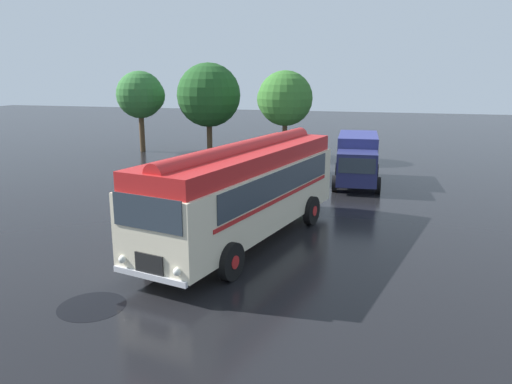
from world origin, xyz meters
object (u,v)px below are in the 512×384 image
object	(u,v)px
vintage_bus	(244,188)
box_van	(357,158)
car_mid_left	(306,163)
car_near_left	(251,162)

from	to	relation	value
vintage_bus	box_van	distance (m)	10.91
car_mid_left	vintage_bus	bearing A→B (deg)	-91.48
vintage_bus	car_near_left	xyz separation A→B (m)	(-2.71, 10.58, -1.05)
vintage_bus	car_near_left	size ratio (longest dim) A/B	2.43
car_mid_left	car_near_left	bearing A→B (deg)	-171.69
vintage_bus	box_van	world-z (taller)	vintage_bus
car_near_left	box_van	xyz separation A→B (m)	(5.81, -0.13, 0.52)
box_van	car_mid_left	bearing A→B (deg)	168.61
vintage_bus	car_near_left	distance (m)	10.97
vintage_bus	car_mid_left	distance (m)	11.07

